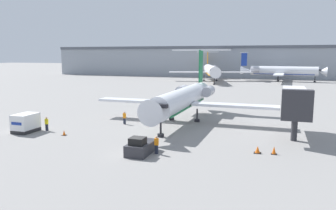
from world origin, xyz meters
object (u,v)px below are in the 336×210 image
(airplane_parked_far_left, at_px, (281,71))
(traffic_cone_right, at_px, (258,150))
(traffic_cone_mid, at_px, (274,150))
(airplane_main, at_px, (183,98))
(airplane_parked_far_right, at_px, (211,70))
(worker_by_wing, at_px, (124,117))
(pushback_tug, at_px, (141,147))
(luggage_cart, at_px, (26,123))
(jet_bridge, at_px, (295,101))
(traffic_cone_left, at_px, (64,133))
(worker_near_tug, at_px, (156,144))
(worker_on_apron, at_px, (47,123))

(airplane_parked_far_left, bearing_deg, traffic_cone_right, -91.82)
(traffic_cone_mid, bearing_deg, airplane_main, 135.75)
(traffic_cone_right, relative_size, airplane_parked_far_right, 0.02)
(worker_by_wing, height_order, airplane_parked_far_right, airplane_parked_far_right)
(pushback_tug, relative_size, luggage_cart, 1.23)
(luggage_cart, xyz_separation_m, worker_by_wing, (9.96, 8.36, -0.21))
(pushback_tug, xyz_separation_m, airplane_parked_far_left, (14.23, 99.50, 3.17))
(jet_bridge, bearing_deg, traffic_cone_left, -163.69)
(airplane_parked_far_right, bearing_deg, jet_bridge, -72.37)
(airplane_main, xyz_separation_m, worker_near_tug, (1.77, -16.21, -2.58))
(airplane_main, height_order, traffic_cone_right, airplane_main)
(airplane_main, xyz_separation_m, airplane_parked_far_left, (14.47, 82.86, 0.31))
(worker_on_apron, relative_size, traffic_cone_mid, 2.23)
(pushback_tug, relative_size, traffic_cone_mid, 4.66)
(traffic_cone_left, height_order, airplane_parked_far_left, airplane_parked_far_left)
(worker_on_apron, height_order, airplane_parked_far_right, airplane_parked_far_right)
(pushback_tug, distance_m, worker_by_wing, 14.51)
(worker_by_wing, height_order, traffic_cone_mid, worker_by_wing)
(worker_near_tug, xyz_separation_m, traffic_cone_right, (9.66, 3.40, -0.64))
(airplane_main, distance_m, traffic_cone_right, 17.47)
(airplane_parked_far_right, bearing_deg, pushback_tug, -83.41)
(airplane_parked_far_right, height_order, jet_bridge, airplane_parked_far_right)
(airplane_main, height_order, traffic_cone_left, airplane_main)
(pushback_tug, relative_size, airplane_parked_far_left, 0.12)
(worker_on_apron, bearing_deg, worker_by_wing, 41.51)
(luggage_cart, relative_size, traffic_cone_left, 4.93)
(traffic_cone_left, height_order, airplane_parked_far_right, airplane_parked_far_right)
(airplane_main, distance_m, airplane_parked_far_right, 76.35)
(worker_near_tug, height_order, worker_by_wing, worker_near_tug)
(jet_bridge, bearing_deg, worker_near_tug, -139.58)
(worker_on_apron, distance_m, jet_bridge, 31.37)
(luggage_cart, relative_size, traffic_cone_right, 4.38)
(worker_near_tug, height_order, traffic_cone_right, worker_near_tug)
(worker_by_wing, relative_size, worker_on_apron, 1.00)
(traffic_cone_left, xyz_separation_m, airplane_parked_far_right, (1.29, 88.30, 3.84))
(traffic_cone_right, xyz_separation_m, jet_bridge, (3.72, 8.00, 4.09))
(worker_by_wing, bearing_deg, airplane_main, 30.16)
(luggage_cart, xyz_separation_m, traffic_cone_mid, (30.47, 0.03, -0.79))
(luggage_cart, xyz_separation_m, worker_near_tug, (19.22, -3.50, -0.21))
(worker_near_tug, relative_size, worker_by_wing, 1.00)
(worker_near_tug, relative_size, traffic_cone_mid, 2.23)
(traffic_cone_mid, bearing_deg, airplane_parked_far_right, 104.87)
(luggage_cart, bearing_deg, jet_bridge, 13.62)
(worker_near_tug, xyz_separation_m, airplane_parked_far_left, (12.71, 99.07, 2.88))
(airplane_parked_far_right, bearing_deg, luggage_cart, -94.55)
(luggage_cart, distance_m, airplane_parked_far_right, 88.66)
(traffic_cone_left, relative_size, airplane_parked_far_left, 0.02)
(worker_by_wing, relative_size, jet_bridge, 0.19)
(worker_near_tug, relative_size, traffic_cone_right, 2.57)
(airplane_parked_far_left, distance_m, airplane_parked_far_right, 25.93)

